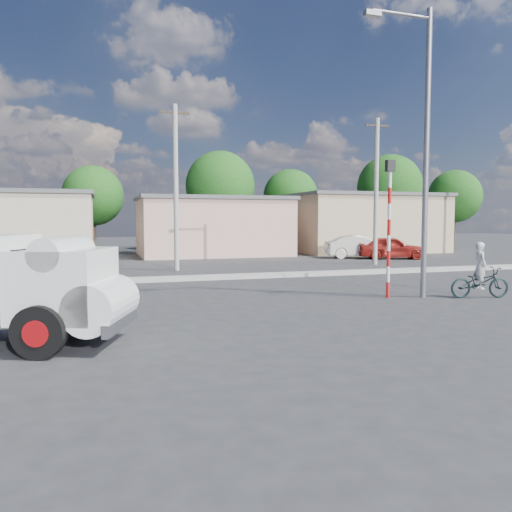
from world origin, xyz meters
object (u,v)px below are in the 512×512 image
object	(u,v)px
car_cream	(360,247)
car_red	(391,248)
traffic_pole	(389,216)
bicycle	(480,283)
cyclist	(480,275)
streetlight	(422,141)

from	to	relation	value
car_cream	car_red	xyz separation A→B (m)	(1.59, -1.13, -0.02)
car_cream	traffic_pole	bearing A→B (deg)	171.90
bicycle	traffic_pole	bearing A→B (deg)	84.77
car_cream	cyclist	bearing A→B (deg)	-177.89
traffic_pole	car_red	bearing A→B (deg)	57.01
bicycle	car_red	bearing A→B (deg)	-9.19
car_cream	traffic_pole	distance (m)	16.49
car_cream	streetlight	world-z (taller)	streetlight
car_cream	traffic_pole	xyz separation A→B (m)	(-7.22, -14.70, 1.86)
cyclist	car_cream	bearing A→B (deg)	-2.46
traffic_pole	streetlight	bearing A→B (deg)	-17.73
cyclist	car_cream	distance (m)	16.26
bicycle	car_cream	xyz separation A→B (m)	(4.47, 15.64, 0.24)
car_red	streetlight	world-z (taller)	streetlight
car_cream	car_red	bearing A→B (deg)	-107.26
bicycle	car_cream	world-z (taller)	car_cream
car_red	traffic_pole	distance (m)	16.29
car_red	streetlight	xyz separation A→B (m)	(-7.87, -13.87, 4.25)
cyclist	traffic_pole	size ratio (longest dim) A/B	0.34
cyclist	traffic_pole	xyz separation A→B (m)	(-2.75, 0.93, 1.85)
cyclist	car_cream	size ratio (longest dim) A/B	0.33
traffic_pole	bicycle	bearing A→B (deg)	-18.70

